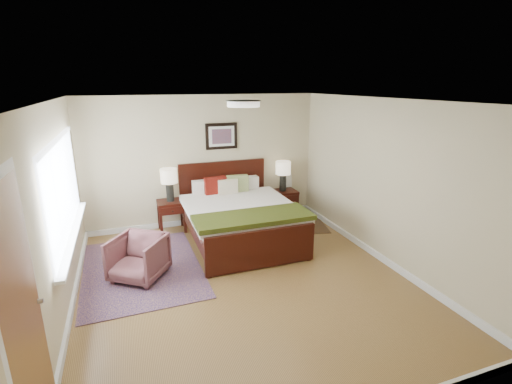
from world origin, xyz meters
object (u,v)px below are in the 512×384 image
nightstand_left (171,208)px  lamp_right (283,171)px  nightstand_right (283,201)px  rug_persian (142,268)px  armchair (138,258)px  bed (239,211)px  lamp_left (169,179)px

nightstand_left → lamp_right: bearing=0.5°
nightstand_left → lamp_right: (2.28, 0.02, 0.52)m
nightstand_right → rug_persian: size_ratio=0.24×
armchair → rug_persian: (0.05, 0.27, -0.31)m
nightstand_right → armchair: armchair is taller
nightstand_right → rug_persian: bearing=-154.9°
bed → lamp_right: size_ratio=3.68×
nightstand_left → lamp_left: 0.54m
nightstand_right → nightstand_left: bearing=-179.8°
lamp_right → armchair: (-2.97, -1.66, -0.66)m
nightstand_right → armchair: size_ratio=0.81×
lamp_left → rug_persian: (-0.64, -1.38, -1.00)m
lamp_right → rug_persian: (-2.92, -1.38, -0.98)m
lamp_right → nightstand_right: bearing=-90.0°
bed → lamp_right: 1.56m
bed → nightstand_right: size_ratio=3.96×
nightstand_right → lamp_right: bearing=90.0°
bed → lamp_right: bearing=35.7°
nightstand_left → armchair: (-0.68, -1.63, -0.15)m
bed → nightstand_left: bed is taller
nightstand_left → lamp_right: 2.34m
armchair → rug_persian: armchair is taller
nightstand_right → armchair: bearing=-151.0°
lamp_left → rug_persian: lamp_left is taller
nightstand_right → bed: bearing=-144.7°
lamp_right → armchair: size_ratio=0.87×
nightstand_left → lamp_right: lamp_right is taller
lamp_left → armchair: lamp_left is taller
armchair → rug_persian: bearing=115.5°
nightstand_left → bed: bearing=-38.9°
lamp_left → lamp_right: (2.28, 0.00, -0.02)m
rug_persian → armchair: bearing=-100.7°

